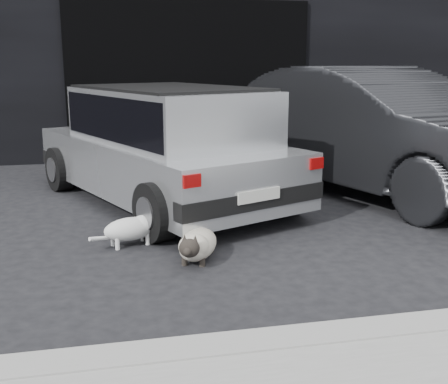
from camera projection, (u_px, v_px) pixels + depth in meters
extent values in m
plane|color=black|center=(155.00, 229.00, 5.56)|extent=(80.00, 80.00, 0.00)
cube|color=black|center=(173.00, 15.00, 10.91)|extent=(34.00, 4.00, 5.00)
cube|color=black|center=(190.00, 81.00, 9.27)|extent=(4.00, 0.10, 2.60)
cube|color=gray|center=(368.00, 336.00, 3.29)|extent=(18.00, 0.25, 0.12)
cube|color=silver|center=(162.00, 163.00, 6.59)|extent=(2.90, 3.98, 0.58)
cube|color=silver|center=(169.00, 115.00, 6.31)|extent=(2.26, 2.79, 0.58)
cube|color=black|center=(169.00, 115.00, 6.31)|extent=(2.23, 2.71, 0.47)
cube|color=black|center=(254.00, 200.00, 5.21)|extent=(1.57, 0.77, 0.17)
cube|color=black|center=(102.00, 151.00, 8.00)|extent=(1.57, 0.77, 0.17)
cube|color=silver|center=(259.00, 196.00, 5.14)|extent=(0.45, 0.20, 0.11)
cube|color=#8C0707|center=(192.00, 181.00, 4.69)|extent=(0.17, 0.09, 0.11)
cube|color=#8C0707|center=(317.00, 163.00, 5.49)|extent=(0.17, 0.09, 0.11)
cube|color=black|center=(168.00, 88.00, 6.24)|extent=(2.16, 2.57, 0.03)
cylinder|color=black|center=(156.00, 212.00, 5.15)|extent=(0.41, 0.60, 0.56)
cylinder|color=slate|center=(145.00, 214.00, 5.08)|extent=(0.14, 0.29, 0.31)
cylinder|color=black|center=(286.00, 190.00, 6.03)|extent=(0.41, 0.60, 0.56)
cylinder|color=slate|center=(294.00, 188.00, 6.10)|extent=(0.14, 0.29, 0.31)
cylinder|color=black|center=(60.00, 169.00, 7.19)|extent=(0.41, 0.60, 0.56)
cylinder|color=slate|center=(51.00, 170.00, 7.13)|extent=(0.14, 0.29, 0.31)
cylinder|color=black|center=(168.00, 157.00, 8.08)|extent=(0.41, 0.60, 0.56)
cylinder|color=slate|center=(175.00, 156.00, 8.14)|extent=(0.14, 0.29, 0.31)
imported|color=black|center=(376.00, 130.00, 7.04)|extent=(3.16, 5.04, 1.57)
ellipsoid|color=beige|center=(198.00, 244.00, 4.72)|extent=(0.50, 0.66, 0.23)
ellipsoid|color=beige|center=(194.00, 247.00, 4.57)|extent=(0.33, 0.33, 0.22)
ellipsoid|color=black|center=(189.00, 248.00, 4.41)|extent=(0.21, 0.20, 0.15)
sphere|color=black|center=(187.00, 252.00, 4.35)|extent=(0.07, 0.07, 0.07)
cone|color=black|center=(195.00, 239.00, 4.41)|extent=(0.08, 0.08, 0.08)
cone|color=black|center=(184.00, 239.00, 4.42)|extent=(0.08, 0.08, 0.08)
cylinder|color=black|center=(202.00, 262.00, 4.56)|extent=(0.05, 0.05, 0.07)
cylinder|color=black|center=(185.00, 261.00, 4.58)|extent=(0.05, 0.05, 0.07)
cylinder|color=black|center=(211.00, 248.00, 4.89)|extent=(0.05, 0.05, 0.07)
cylinder|color=black|center=(194.00, 247.00, 4.92)|extent=(0.05, 0.05, 0.07)
cylinder|color=black|center=(206.00, 237.00, 5.04)|extent=(0.06, 0.33, 0.10)
ellipsoid|color=silver|center=(130.00, 229.00, 5.06)|extent=(0.53, 0.37, 0.21)
ellipsoid|color=silver|center=(142.00, 225.00, 5.11)|extent=(0.26, 0.26, 0.18)
ellipsoid|color=white|center=(155.00, 215.00, 5.15)|extent=(0.15, 0.17, 0.12)
sphere|color=white|center=(161.00, 215.00, 5.18)|extent=(0.05, 0.05, 0.05)
cone|color=white|center=(152.00, 209.00, 5.16)|extent=(0.07, 0.06, 0.06)
cone|color=white|center=(155.00, 210.00, 5.10)|extent=(0.07, 0.06, 0.06)
cylinder|color=white|center=(143.00, 235.00, 5.20)|extent=(0.04, 0.04, 0.12)
cylinder|color=white|center=(148.00, 238.00, 5.10)|extent=(0.04, 0.04, 0.12)
cylinder|color=white|center=(113.00, 239.00, 5.06)|extent=(0.04, 0.04, 0.12)
cylinder|color=white|center=(117.00, 243.00, 4.96)|extent=(0.04, 0.04, 0.12)
cylinder|color=white|center=(102.00, 238.00, 4.94)|extent=(0.23, 0.19, 0.08)
ellipsoid|color=gray|center=(121.00, 229.00, 4.99)|extent=(0.21, 0.18, 0.09)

